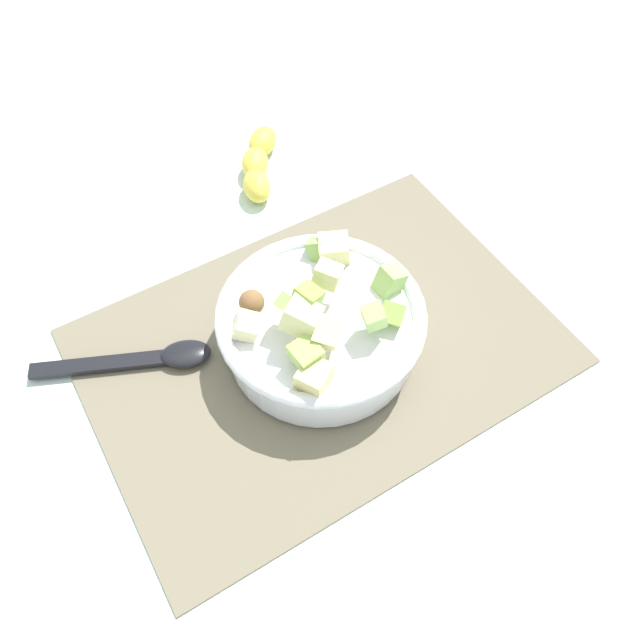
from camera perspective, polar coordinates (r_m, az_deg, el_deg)
ground_plane at (r=0.74m, az=0.08°, el=-2.37°), size 2.40×2.40×0.00m
placemat at (r=0.74m, az=0.08°, el=-2.24°), size 0.52×0.36×0.01m
salad_bowl at (r=0.70m, az=-0.01°, el=-0.36°), size 0.23×0.23×0.11m
serving_spoon at (r=0.74m, az=-14.71°, el=-3.28°), size 0.19×0.11×0.01m
banana_whole at (r=0.92m, az=-5.49°, el=13.64°), size 0.11×0.14×0.04m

